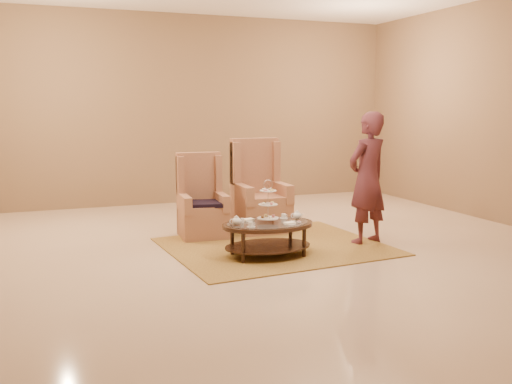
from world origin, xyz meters
name	(u,v)px	position (x,y,z in m)	size (l,w,h in m)	color
ground	(272,250)	(0.00, 0.00, 0.00)	(8.00, 8.00, 0.00)	beige
ceiling	(272,250)	(0.00, 0.00, 0.00)	(8.00, 8.00, 0.02)	white
wall_back	(191,110)	(0.00, 4.00, 1.75)	(8.00, 0.04, 3.50)	#7F6245
rug	(275,246)	(0.11, 0.15, 0.01)	(2.89, 2.48, 0.01)	#A7893B
tea_table	(268,229)	(-0.16, -0.25, 0.35)	(1.14, 0.79, 0.95)	black
armchair_left	(202,208)	(-0.61, 1.12, 0.40)	(0.67, 0.69, 1.17)	#A76D4E
armchair_right	(259,200)	(0.29, 1.20, 0.45)	(0.74, 0.76, 1.35)	#A76D4E
person	(367,178)	(1.33, -0.08, 0.88)	(0.74, 0.59, 1.76)	#512229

